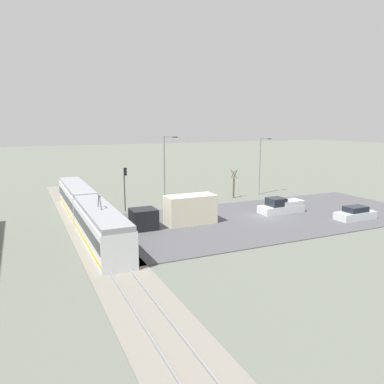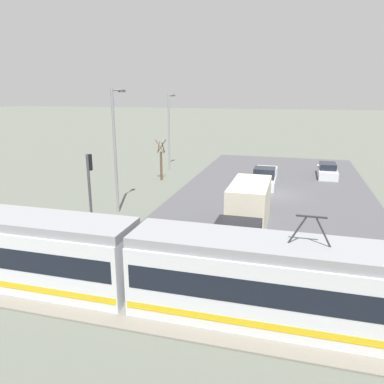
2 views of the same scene
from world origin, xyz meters
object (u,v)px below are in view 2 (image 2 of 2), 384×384
object	(u,v)px
pickup_truck	(265,178)
street_lamp_mid_block	(169,127)
street_tree	(161,162)
light_rail_tram	(134,264)
street_lamp_near_crossing	(116,144)
sedan_car_0	(327,171)
traffic_light_pole	(90,186)
box_truck	(247,213)

from	to	relation	value
pickup_truck	street_lamp_mid_block	xyz separation A→B (m)	(11.27, -4.95, 4.13)
street_lamp_mid_block	street_tree	bearing A→B (deg)	98.98
light_rail_tram	pickup_truck	distance (m)	22.37
street_tree	street_lamp_near_crossing	size ratio (longest dim) A/B	0.46
sedan_car_0	street_tree	world-z (taller)	street_tree
light_rail_tram	sedan_car_0	xyz separation A→B (m)	(-9.80, -27.69, -1.02)
street_tree	street_lamp_near_crossing	world-z (taller)	street_lamp_near_crossing
light_rail_tram	sedan_car_0	world-z (taller)	light_rail_tram
sedan_car_0	street_tree	xyz separation A→B (m)	(16.51, 5.87, 1.22)
sedan_car_0	traffic_light_pole	xyz separation A→B (m)	(14.97, 22.22, 2.79)
box_truck	street_lamp_near_crossing	distance (m)	10.86
light_rail_tram	pickup_truck	bearing A→B (deg)	-99.63
box_truck	traffic_light_pole	xyz separation A→B (m)	(8.86, 3.44, 1.98)
box_truck	sedan_car_0	bearing A→B (deg)	-108.02
pickup_truck	traffic_light_pole	xyz separation A→B (m)	(8.91, 16.57, 2.69)
box_truck	street_tree	distance (m)	16.58
light_rail_tram	traffic_light_pole	distance (m)	7.73
light_rail_tram	street_lamp_near_crossing	bearing A→B (deg)	-60.74
traffic_light_pole	street_lamp_near_crossing	distance (m)	6.07
street_lamp_near_crossing	pickup_truck	bearing A→B (deg)	-132.68
traffic_light_pole	street_tree	size ratio (longest dim) A/B	1.28
light_rail_tram	street_lamp_mid_block	world-z (taller)	street_lamp_mid_block
street_lamp_mid_block	light_rail_tram	bearing A→B (deg)	105.60
sedan_car_0	pickup_truck	bearing A→B (deg)	43.01
box_truck	street_lamp_near_crossing	world-z (taller)	street_lamp_near_crossing
light_rail_tram	street_lamp_near_crossing	distance (m)	13.29
traffic_light_pole	street_lamp_near_crossing	xyz separation A→B (m)	(1.10, -5.72, 1.71)
box_truck	sedan_car_0	size ratio (longest dim) A/B	1.93
pickup_truck	sedan_car_0	size ratio (longest dim) A/B	1.17
street_lamp_near_crossing	street_lamp_mid_block	xyz separation A→B (m)	(1.27, -15.80, -0.27)
sedan_car_0	street_lamp_near_crossing	xyz separation A→B (m)	(16.06, 16.50, 4.49)
light_rail_tram	street_tree	bearing A→B (deg)	-72.89
sedan_car_0	street_lamp_mid_block	size ratio (longest dim) A/B	0.55
pickup_truck	street_lamp_near_crossing	bearing A→B (deg)	47.32
box_truck	traffic_light_pole	size ratio (longest dim) A/B	1.70
box_truck	street_tree	world-z (taller)	street_tree
street_lamp_mid_block	street_lamp_near_crossing	bearing A→B (deg)	94.58
street_lamp_near_crossing	street_lamp_mid_block	bearing A→B (deg)	-85.42
light_rail_tram	box_truck	world-z (taller)	light_rail_tram
traffic_light_pole	street_lamp_mid_block	xyz separation A→B (m)	(2.36, -21.52, 1.44)
box_truck	traffic_light_pole	bearing A→B (deg)	21.24
traffic_light_pole	street_lamp_near_crossing	size ratio (longest dim) A/B	0.59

